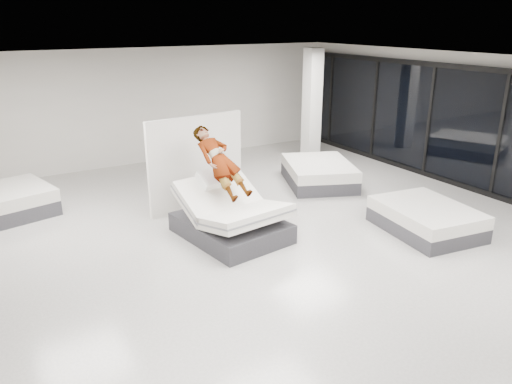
{
  "coord_description": "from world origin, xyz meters",
  "views": [
    {
      "loc": [
        -4.39,
        -6.64,
        3.94
      ],
      "look_at": [
        -0.1,
        0.62,
        1.0
      ],
      "focal_mm": 35.0,
      "sensor_mm": 36.0,
      "label": 1
    }
  ],
  "objects_px": {
    "remote": "(241,184)",
    "flat_bed_right_far": "(319,173)",
    "flat_bed_right_near": "(426,219)",
    "person": "(220,171)",
    "hero_bed": "(231,218)",
    "divider_panel": "(196,163)",
    "column": "(312,107)"
  },
  "relations": [
    {
      "from": "person",
      "to": "column",
      "type": "relative_size",
      "value": 0.53
    },
    {
      "from": "person",
      "to": "flat_bed_right_near",
      "type": "distance_m",
      "value": 4.09
    },
    {
      "from": "hero_bed",
      "to": "column",
      "type": "relative_size",
      "value": 0.7
    },
    {
      "from": "remote",
      "to": "flat_bed_right_near",
      "type": "xyz_separation_m",
      "value": [
        3.16,
        -1.7,
        -0.77
      ]
    },
    {
      "from": "remote",
      "to": "flat_bed_right_near",
      "type": "relative_size",
      "value": 0.07
    },
    {
      "from": "hero_bed",
      "to": "flat_bed_right_far",
      "type": "bearing_deg",
      "value": 26.96
    },
    {
      "from": "divider_panel",
      "to": "flat_bed_right_near",
      "type": "height_order",
      "value": "divider_panel"
    },
    {
      "from": "remote",
      "to": "flat_bed_right_far",
      "type": "bearing_deg",
      "value": 20.59
    },
    {
      "from": "divider_panel",
      "to": "hero_bed",
      "type": "bearing_deg",
      "value": -98.83
    },
    {
      "from": "flat_bed_right_far",
      "to": "column",
      "type": "height_order",
      "value": "column"
    },
    {
      "from": "remote",
      "to": "divider_panel",
      "type": "bearing_deg",
      "value": 86.13
    },
    {
      "from": "column",
      "to": "flat_bed_right_near",
      "type": "bearing_deg",
      "value": -100.89
    },
    {
      "from": "person",
      "to": "column",
      "type": "height_order",
      "value": "column"
    },
    {
      "from": "person",
      "to": "divider_panel",
      "type": "distance_m",
      "value": 1.45
    },
    {
      "from": "person",
      "to": "column",
      "type": "bearing_deg",
      "value": 26.95
    },
    {
      "from": "flat_bed_right_near",
      "to": "person",
      "type": "bearing_deg",
      "value": 149.59
    },
    {
      "from": "flat_bed_right_far",
      "to": "column",
      "type": "bearing_deg",
      "value": 59.93
    },
    {
      "from": "person",
      "to": "divider_panel",
      "type": "bearing_deg",
      "value": 76.36
    },
    {
      "from": "person",
      "to": "flat_bed_right_far",
      "type": "height_order",
      "value": "person"
    },
    {
      "from": "flat_bed_right_far",
      "to": "hero_bed",
      "type": "bearing_deg",
      "value": -153.04
    },
    {
      "from": "hero_bed",
      "to": "flat_bed_right_near",
      "type": "bearing_deg",
      "value": -26.74
    },
    {
      "from": "hero_bed",
      "to": "divider_panel",
      "type": "xyz_separation_m",
      "value": [
        0.09,
        1.73,
        0.64
      ]
    },
    {
      "from": "divider_panel",
      "to": "column",
      "type": "relative_size",
      "value": 0.7
    },
    {
      "from": "hero_bed",
      "to": "flat_bed_right_near",
      "type": "height_order",
      "value": "hero_bed"
    },
    {
      "from": "remote",
      "to": "divider_panel",
      "type": "xyz_separation_m",
      "value": [
        -0.13,
        1.74,
        -0.01
      ]
    },
    {
      "from": "hero_bed",
      "to": "column",
      "type": "distance_m",
      "value": 5.67
    },
    {
      "from": "remote",
      "to": "hero_bed",
      "type": "bearing_deg",
      "value": 169.64
    },
    {
      "from": "hero_bed",
      "to": "flat_bed_right_far",
      "type": "xyz_separation_m",
      "value": [
        3.4,
        1.73,
        -0.1
      ]
    },
    {
      "from": "flat_bed_right_far",
      "to": "divider_panel",
      "type": "bearing_deg",
      "value": 179.94
    },
    {
      "from": "hero_bed",
      "to": "divider_panel",
      "type": "relative_size",
      "value": 1.0
    },
    {
      "from": "divider_panel",
      "to": "column",
      "type": "height_order",
      "value": "column"
    },
    {
      "from": "divider_panel",
      "to": "flat_bed_right_near",
      "type": "bearing_deg",
      "value": -51.97
    }
  ]
}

